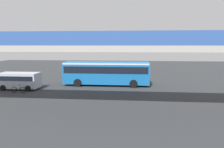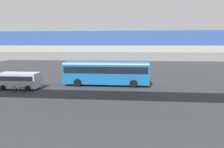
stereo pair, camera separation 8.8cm
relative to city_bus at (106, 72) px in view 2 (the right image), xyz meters
The scene contains 9 objects.
ground 1.93m from the city_bus, 24.32° to the right, with size 80.00×80.00×0.00m, color #2D3033.
city_bus is the anchor object (origin of this frame).
parked_van 11.02m from the city_bus, 16.99° to the left, with size 4.80×2.17×2.05m.
bicycle_green 10.99m from the city_bus, 27.90° to the left, with size 1.77×0.44×0.96m.
pedestrian 4.05m from the city_bus, 51.43° to the right, with size 0.38×0.38×1.79m.
lane_dash_leftmost 5.24m from the city_bus, 137.89° to the right, with size 2.00×0.20×0.01m, color silver.
lane_dash_left 3.80m from the city_bus, 83.49° to the right, with size 2.00×0.20×0.01m, color silver.
lane_dash_centre 5.78m from the city_bus, 36.84° to the right, with size 2.00×0.20×0.01m, color silver.
pedestrian_overpass 10.09m from the city_bus, 87.78° to the left, with size 28.06×2.60×6.54m.
Camera 2 is at (-3.42, 25.55, 5.51)m, focal length 30.40 mm.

